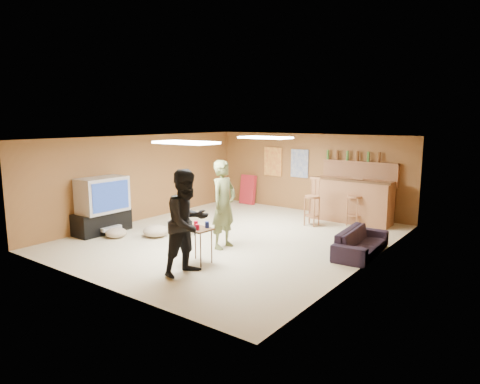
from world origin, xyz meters
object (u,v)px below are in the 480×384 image
Objects in this scene: person_olive at (224,204)px; person_black at (187,222)px; sofa at (361,242)px; tray_table at (198,246)px; tv_body at (102,195)px; bar_counter at (352,201)px.

person_black is (0.46, -1.55, -0.00)m from person_olive.
tray_table is (-2.20, -2.28, 0.08)m from sofa.
tv_body is 3.48m from person_black.
person_black is (-0.76, -5.22, 0.35)m from bar_counter.
person_olive reaches higher than tv_body.
bar_counter is 1.20× the size of sofa.
bar_counter is 1.11× the size of person_black.
person_black is at bearing 140.82° from sofa.
tv_body is at bearing 103.09° from person_olive.
sofa is (1.20, -2.43, -0.31)m from bar_counter.
sofa is (2.42, 1.24, -0.66)m from person_olive.
sofa is at bearing -63.70° from bar_counter.
person_olive reaches higher than bar_counter.
bar_counter reaches higher than tray_table.
bar_counter reaches higher than sofa.
tray_table is (-1.00, -4.71, -0.22)m from bar_counter.
tray_table is at bearing 131.85° from sofa.
person_olive is (2.93, 0.78, -0.00)m from tv_body.
bar_counter is at bearing -2.35° from person_black.
person_olive is at bearing -108.43° from bar_counter.
tv_body reaches higher than sofa.
tray_table reaches higher than sofa.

